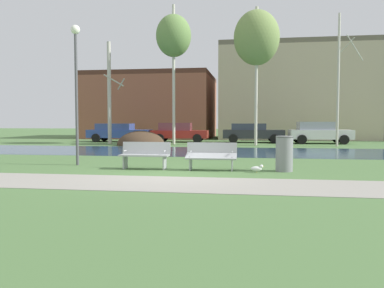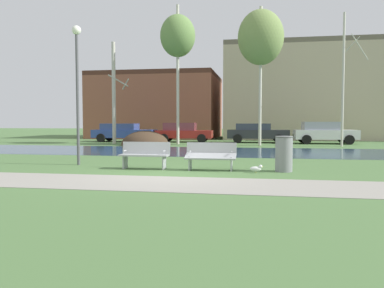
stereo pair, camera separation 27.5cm
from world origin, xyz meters
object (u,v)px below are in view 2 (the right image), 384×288
(bench_left, at_px, (145,154))
(parked_hatch_third_dark, at_px, (257,132))
(streetlamp, at_px, (77,71))
(trash_bin, at_px, (284,153))
(parked_van_nearest_blue, at_px, (123,132))
(bench_right, at_px, (211,155))
(seagull, at_px, (256,169))
(parked_wagon_fourth_white, at_px, (324,132))
(parked_sedan_second_red, at_px, (183,132))

(bench_left, relative_size, parked_hatch_third_dark, 0.36)
(streetlamp, bearing_deg, trash_bin, -5.60)
(streetlamp, xyz_separation_m, parked_van_nearest_blue, (-3.87, 15.45, -2.56))
(streetlamp, bearing_deg, bench_right, -8.84)
(bench_right, distance_m, seagull, 1.52)
(bench_left, height_order, bench_right, same)
(bench_left, bearing_deg, trash_bin, 0.73)
(trash_bin, bearing_deg, bench_left, -179.27)
(parked_van_nearest_blue, bearing_deg, streetlamp, -75.93)
(bench_right, xyz_separation_m, streetlamp, (-4.83, 0.75, 2.83))
(parked_wagon_fourth_white, bearing_deg, parked_hatch_third_dark, 172.63)
(parked_van_nearest_blue, bearing_deg, parked_sedan_second_red, 3.20)
(bench_right, bearing_deg, parked_van_nearest_blue, 118.26)
(bench_right, relative_size, streetlamp, 0.33)
(parked_hatch_third_dark, bearing_deg, bench_left, -101.68)
(seagull, distance_m, parked_hatch_third_dark, 17.03)
(parked_sedan_second_red, bearing_deg, bench_right, -75.86)
(bench_left, height_order, parked_hatch_third_dark, parked_hatch_third_dark)
(trash_bin, height_order, parked_van_nearest_blue, parked_van_nearest_blue)
(trash_bin, bearing_deg, parked_sedan_second_red, 111.32)
(parked_van_nearest_blue, xyz_separation_m, parked_sedan_second_red, (4.56, 0.26, 0.01))
(bench_left, bearing_deg, parked_hatch_third_dark, 78.32)
(seagull, relative_size, parked_hatch_third_dark, 0.09)
(streetlamp, bearing_deg, bench_left, -15.71)
(bench_left, bearing_deg, streetlamp, 164.29)
(bench_left, relative_size, seagull, 3.96)
(bench_right, relative_size, trash_bin, 1.47)
(parked_wagon_fourth_white, bearing_deg, trash_bin, -102.73)
(seagull, bearing_deg, bench_left, 173.42)
(seagull, relative_size, parked_sedan_second_red, 0.10)
(seagull, height_order, parked_van_nearest_blue, parked_van_nearest_blue)
(bench_right, distance_m, parked_van_nearest_blue, 18.39)
(parked_hatch_third_dark, bearing_deg, parked_wagon_fourth_white, -7.37)
(parked_van_nearest_blue, relative_size, parked_wagon_fourth_white, 1.12)
(parked_sedan_second_red, bearing_deg, parked_wagon_fourth_white, -2.55)
(seagull, relative_size, parked_van_nearest_blue, 0.09)
(parked_van_nearest_blue, bearing_deg, trash_bin, -55.82)
(bench_right, height_order, streetlamp, streetlamp)
(bench_right, xyz_separation_m, trash_bin, (2.25, 0.06, 0.09))
(bench_left, height_order, streetlamp, streetlamp)
(seagull, height_order, streetlamp, streetlamp)
(parked_hatch_third_dark, bearing_deg, streetlamp, -111.07)
(bench_left, height_order, trash_bin, trash_bin)
(parked_sedan_second_red, bearing_deg, bench_left, -83.12)
(trash_bin, height_order, streetlamp, streetlamp)
(seagull, xyz_separation_m, streetlamp, (-6.26, 1.17, 3.18))
(bench_left, bearing_deg, parked_van_nearest_blue, 112.00)
(bench_left, relative_size, bench_right, 1.00)
(parked_van_nearest_blue, xyz_separation_m, parked_wagon_fourth_white, (14.56, -0.19, 0.05))
(trash_bin, height_order, parked_hatch_third_dark, parked_hatch_third_dark)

